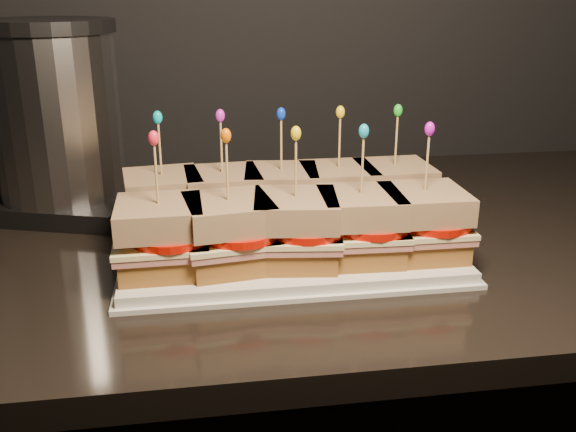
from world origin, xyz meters
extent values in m
cube|color=black|center=(0.20, 1.63, 0.87)|extent=(2.24, 0.75, 0.03)
cube|color=white|center=(-0.03, 1.53, 0.89)|extent=(0.41, 0.26, 0.02)
cube|color=white|center=(-0.03, 1.53, 0.89)|extent=(0.43, 0.27, 0.01)
cube|color=brown|center=(-0.19, 1.59, 0.91)|extent=(0.11, 0.11, 0.03)
cube|color=#B56A5F|center=(-0.19, 1.59, 0.93)|extent=(0.12, 0.11, 0.01)
cube|color=#FDF0AA|center=(-0.19, 1.59, 0.94)|extent=(0.12, 0.11, 0.01)
cylinder|color=red|center=(-0.18, 1.59, 0.95)|extent=(0.09, 0.09, 0.01)
cube|color=brown|center=(-0.19, 1.59, 0.97)|extent=(0.11, 0.11, 0.03)
cylinder|color=tan|center=(-0.19, 1.59, 1.01)|extent=(0.00, 0.00, 0.09)
ellipsoid|color=#04B7C9|center=(-0.19, 1.59, 1.06)|extent=(0.01, 0.01, 0.02)
cube|color=brown|center=(-0.11, 1.59, 0.91)|extent=(0.10, 0.10, 0.03)
cube|color=#B56A5F|center=(-0.11, 1.59, 0.93)|extent=(0.11, 0.11, 0.01)
cube|color=#FDF0AA|center=(-0.11, 1.59, 0.94)|extent=(0.11, 0.11, 0.01)
cylinder|color=red|center=(-0.10, 1.59, 0.95)|extent=(0.09, 0.09, 0.01)
cube|color=brown|center=(-0.11, 1.59, 0.97)|extent=(0.10, 0.10, 0.03)
cylinder|color=tan|center=(-0.11, 1.59, 1.01)|extent=(0.00, 0.00, 0.09)
ellipsoid|color=#CE22C4|center=(-0.11, 1.59, 1.06)|extent=(0.01, 0.01, 0.02)
cube|color=brown|center=(-0.03, 1.59, 0.91)|extent=(0.11, 0.11, 0.03)
cube|color=#B56A5F|center=(-0.03, 1.59, 0.93)|extent=(0.12, 0.11, 0.01)
cube|color=#FDF0AA|center=(-0.03, 1.59, 0.94)|extent=(0.12, 0.11, 0.01)
cylinder|color=red|center=(-0.02, 1.59, 0.95)|extent=(0.09, 0.09, 0.01)
cube|color=brown|center=(-0.03, 1.59, 0.97)|extent=(0.11, 0.11, 0.03)
cylinder|color=tan|center=(-0.03, 1.59, 1.01)|extent=(0.00, 0.00, 0.09)
ellipsoid|color=#0C35CC|center=(-0.03, 1.59, 1.06)|extent=(0.01, 0.01, 0.02)
cube|color=brown|center=(0.05, 1.59, 0.91)|extent=(0.09, 0.09, 0.03)
cube|color=#B56A5F|center=(0.05, 1.59, 0.93)|extent=(0.10, 0.10, 0.01)
cube|color=#FDF0AA|center=(0.05, 1.59, 0.94)|extent=(0.11, 0.10, 0.01)
cylinder|color=red|center=(0.06, 1.59, 0.95)|extent=(0.09, 0.09, 0.01)
cube|color=brown|center=(0.05, 1.59, 0.97)|extent=(0.10, 0.10, 0.03)
cylinder|color=tan|center=(0.05, 1.59, 1.01)|extent=(0.00, 0.00, 0.09)
ellipsoid|color=yellow|center=(0.05, 1.59, 1.06)|extent=(0.01, 0.01, 0.02)
cube|color=brown|center=(0.12, 1.59, 0.91)|extent=(0.10, 0.10, 0.03)
cube|color=#B56A5F|center=(0.12, 1.59, 0.93)|extent=(0.11, 0.10, 0.01)
cube|color=#FDF0AA|center=(0.12, 1.59, 0.94)|extent=(0.11, 0.10, 0.01)
cylinder|color=red|center=(0.14, 1.59, 0.95)|extent=(0.09, 0.09, 0.01)
cube|color=brown|center=(0.12, 1.59, 0.97)|extent=(0.10, 0.10, 0.03)
cylinder|color=tan|center=(0.12, 1.59, 1.01)|extent=(0.00, 0.00, 0.09)
ellipsoid|color=green|center=(0.12, 1.59, 1.06)|extent=(0.01, 0.01, 0.02)
cube|color=brown|center=(-0.19, 1.47, 0.91)|extent=(0.10, 0.10, 0.03)
cube|color=#B56A5F|center=(-0.19, 1.47, 0.93)|extent=(0.11, 0.10, 0.01)
cube|color=#FDF0AA|center=(-0.19, 1.47, 0.94)|extent=(0.11, 0.10, 0.01)
cylinder|color=red|center=(-0.18, 1.47, 0.95)|extent=(0.09, 0.09, 0.01)
cube|color=brown|center=(-0.19, 1.47, 0.97)|extent=(0.10, 0.10, 0.03)
cylinder|color=tan|center=(-0.19, 1.47, 1.01)|extent=(0.00, 0.00, 0.09)
ellipsoid|color=#F02638|center=(-0.19, 1.47, 1.06)|extent=(0.01, 0.01, 0.02)
cube|color=brown|center=(-0.11, 1.47, 0.91)|extent=(0.11, 0.11, 0.03)
cube|color=#B56A5F|center=(-0.11, 1.47, 0.93)|extent=(0.12, 0.11, 0.01)
cube|color=#FDF0AA|center=(-0.11, 1.47, 0.94)|extent=(0.12, 0.12, 0.01)
cylinder|color=red|center=(-0.10, 1.47, 0.95)|extent=(0.09, 0.09, 0.01)
cube|color=brown|center=(-0.11, 1.47, 0.97)|extent=(0.11, 0.11, 0.03)
cylinder|color=tan|center=(-0.11, 1.47, 1.01)|extent=(0.00, 0.00, 0.09)
ellipsoid|color=#F36203|center=(-0.11, 1.47, 1.06)|extent=(0.01, 0.01, 0.02)
cube|color=brown|center=(-0.03, 1.47, 0.91)|extent=(0.11, 0.11, 0.03)
cube|color=#B56A5F|center=(-0.03, 1.47, 0.93)|extent=(0.12, 0.11, 0.01)
cube|color=#FDF0AA|center=(-0.03, 1.47, 0.94)|extent=(0.12, 0.11, 0.01)
cylinder|color=red|center=(-0.02, 1.47, 0.95)|extent=(0.09, 0.09, 0.01)
cube|color=brown|center=(-0.03, 1.47, 0.97)|extent=(0.11, 0.11, 0.03)
cylinder|color=tan|center=(-0.03, 1.47, 1.01)|extent=(0.00, 0.00, 0.09)
ellipsoid|color=yellow|center=(-0.03, 1.47, 1.06)|extent=(0.01, 0.01, 0.02)
cube|color=brown|center=(0.05, 1.47, 0.91)|extent=(0.10, 0.10, 0.03)
cube|color=#B56A5F|center=(0.05, 1.47, 0.93)|extent=(0.11, 0.10, 0.01)
cube|color=#FDF0AA|center=(0.05, 1.47, 0.94)|extent=(0.11, 0.11, 0.01)
cylinder|color=red|center=(0.06, 1.47, 0.95)|extent=(0.09, 0.09, 0.01)
cube|color=brown|center=(0.05, 1.47, 0.97)|extent=(0.10, 0.10, 0.03)
cylinder|color=tan|center=(0.05, 1.47, 1.01)|extent=(0.00, 0.00, 0.09)
ellipsoid|color=#13A5BE|center=(0.05, 1.47, 1.06)|extent=(0.01, 0.01, 0.02)
cube|color=brown|center=(0.12, 1.47, 0.91)|extent=(0.10, 0.10, 0.03)
cube|color=#B56A5F|center=(0.12, 1.47, 0.93)|extent=(0.11, 0.10, 0.01)
cube|color=#FDF0AA|center=(0.12, 1.47, 0.94)|extent=(0.11, 0.10, 0.01)
cylinder|color=red|center=(0.14, 1.47, 0.95)|extent=(0.09, 0.09, 0.01)
cube|color=brown|center=(0.12, 1.47, 0.97)|extent=(0.10, 0.10, 0.03)
cylinder|color=tan|center=(0.12, 1.47, 1.01)|extent=(0.00, 0.00, 0.09)
ellipsoid|color=#C910C7|center=(0.12, 1.47, 1.06)|extent=(0.01, 0.01, 0.02)
cube|color=#262628|center=(-0.35, 1.76, 0.90)|extent=(0.27, 0.25, 0.03)
cylinder|color=silver|center=(-0.35, 1.76, 1.03)|extent=(0.19, 0.19, 0.24)
cylinder|color=#262628|center=(-0.35, 1.76, 1.16)|extent=(0.19, 0.19, 0.02)
camera|label=1|loc=(-0.15, 0.77, 1.22)|focal=40.00mm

